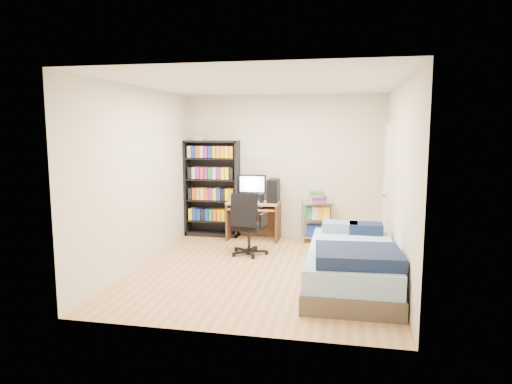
% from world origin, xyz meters
% --- Properties ---
extents(room, '(3.58, 4.08, 2.58)m').
position_xyz_m(room, '(0.00, 0.00, 1.25)').
color(room, tan).
rests_on(room, ground).
extents(media_shelf, '(0.96, 0.32, 1.78)m').
position_xyz_m(media_shelf, '(-1.26, 1.84, 0.88)').
color(media_shelf, black).
rests_on(media_shelf, room).
extents(computer_desk, '(0.89, 0.52, 1.12)m').
position_xyz_m(computer_desk, '(-0.37, 1.72, 0.61)').
color(computer_desk, tan).
rests_on(computer_desk, room).
extents(office_chair, '(0.67, 0.67, 0.97)m').
position_xyz_m(office_chair, '(-0.35, 0.69, 0.31)').
color(office_chair, black).
rests_on(office_chair, room).
extents(wire_cart, '(0.57, 0.45, 0.85)m').
position_xyz_m(wire_cart, '(0.63, 1.76, 0.55)').
color(wire_cart, silver).
rests_on(wire_cart, room).
extents(bed, '(1.08, 2.16, 0.62)m').
position_xyz_m(bed, '(1.20, -0.41, 0.27)').
color(bed, '#4F423A').
rests_on(bed, room).
extents(door, '(0.12, 0.80, 2.00)m').
position_xyz_m(door, '(1.72, 1.35, 1.00)').
color(door, silver).
rests_on(door, room).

